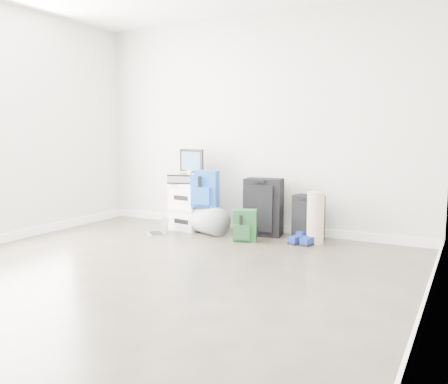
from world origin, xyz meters
The scene contains 14 objects.
ground centered at (0.00, 0.00, 0.00)m, with size 5.00×5.00×0.00m, color #362E27.
room_envelope centered at (0.00, 0.02, 1.72)m, with size 4.52×5.02×2.71m.
boxes_stack centered at (-0.77, 2.10, 0.30)m, with size 0.47×0.41×0.61m.
briefcase centered at (-0.77, 2.10, 0.67)m, with size 0.44×0.32×0.13m, color #B2B2B7.
painting centered at (-0.77, 2.20, 0.89)m, with size 0.41×0.12×0.31m.
drone centered at (-0.69, 2.08, 0.76)m, with size 0.44×0.44×0.05m.
duffel_bag centered at (-0.45, 2.02, 0.17)m, with size 0.34×0.34×0.55m, color gray.
blue_backpack centered at (-0.45, 1.99, 0.56)m, with size 0.36×0.30×0.45m.
large_suitcase centered at (0.23, 2.24, 0.35)m, with size 0.49×0.35×0.70m.
green_backpack centered at (0.17, 1.84, 0.18)m, with size 0.30×0.27×0.37m.
carry_on centered at (0.80, 2.24, 0.27)m, with size 0.37×0.28×0.53m.
shoes centered at (0.83, 2.03, 0.04)m, with size 0.31×0.29×0.09m.
rolled_rug centered at (0.92, 2.13, 0.30)m, with size 0.19×0.19×0.59m, color tan.
laptop centered at (-0.93, 1.68, 0.05)m, with size 0.37×0.36×0.21m.
Camera 1 is at (2.50, -3.04, 1.25)m, focal length 38.00 mm.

